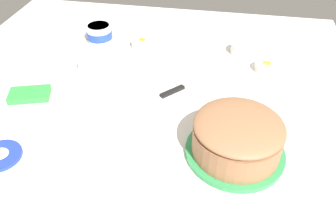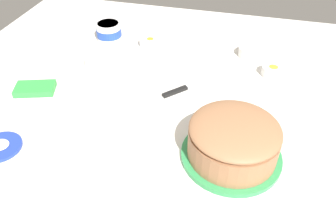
% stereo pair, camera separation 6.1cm
% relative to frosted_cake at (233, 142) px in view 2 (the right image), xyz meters
% --- Properties ---
extents(ground_plane, '(1.54, 1.54, 0.00)m').
position_rel_frosted_cake_xyz_m(ground_plane, '(-0.33, 0.20, -0.06)').
color(ground_plane, silver).
extents(frosted_cake, '(0.28, 0.28, 0.13)m').
position_rel_frosted_cake_xyz_m(frosted_cake, '(0.00, 0.00, 0.00)').
color(frosted_cake, '#339351').
rests_on(frosted_cake, ground_plane).
extents(frosting_tub, '(0.11, 0.11, 0.08)m').
position_rel_frosted_cake_xyz_m(frosting_tub, '(-0.59, 0.56, -0.02)').
color(frosting_tub, white).
rests_on(frosting_tub, ground_plane).
extents(frosting_tub_lid, '(0.12, 0.12, 0.02)m').
position_rel_frosted_cake_xyz_m(frosting_tub_lid, '(-0.64, -0.13, -0.05)').
color(frosting_tub_lid, '#233DAD').
rests_on(frosting_tub_lid, ground_plane).
extents(spreading_knife, '(0.18, 0.18, 0.01)m').
position_rel_frosted_cake_xyz_m(spreading_knife, '(-0.19, 0.29, -0.05)').
color(spreading_knife, silver).
rests_on(spreading_knife, ground_plane).
extents(sprinkle_bowl_green, '(0.09, 0.09, 0.04)m').
position_rel_frosted_cake_xyz_m(sprinkle_bowl_green, '(0.01, 0.57, -0.04)').
color(sprinkle_bowl_green, white).
rests_on(sprinkle_bowl_green, ground_plane).
extents(sprinkle_bowl_orange, '(0.09, 0.09, 0.03)m').
position_rel_frosted_cake_xyz_m(sprinkle_bowl_orange, '(-0.40, 0.55, -0.04)').
color(sprinkle_bowl_orange, white).
rests_on(sprinkle_bowl_orange, ground_plane).
extents(sprinkle_bowl_rainbow, '(0.08, 0.08, 0.03)m').
position_rel_frosted_cake_xyz_m(sprinkle_bowl_rainbow, '(-0.56, 0.36, -0.04)').
color(sprinkle_bowl_rainbow, white).
rests_on(sprinkle_bowl_rainbow, ground_plane).
extents(sprinkle_bowl_yellow, '(0.08, 0.08, 0.04)m').
position_rel_frosted_cake_xyz_m(sprinkle_bowl_yellow, '(0.10, 0.45, -0.04)').
color(sprinkle_bowl_yellow, white).
rests_on(sprinkle_bowl_yellow, ground_plane).
extents(candy_box_lower, '(0.15, 0.11, 0.02)m').
position_rel_frosted_cake_xyz_m(candy_box_lower, '(-0.69, 0.14, -0.05)').
color(candy_box_lower, green).
rests_on(candy_box_lower, ground_plane).
extents(paper_napkin, '(0.17, 0.17, 0.01)m').
position_rel_frosted_cake_xyz_m(paper_napkin, '(-0.35, -0.04, -0.06)').
color(paper_napkin, white).
rests_on(paper_napkin, ground_plane).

